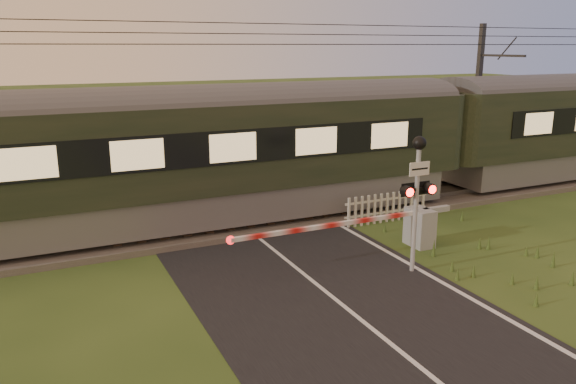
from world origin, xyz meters
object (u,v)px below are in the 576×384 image
picket_fence (387,207)px  catenary_mast (478,98)px  boom_gate (411,227)px  crossing_signal (417,180)px  train (440,135)px

picket_fence → catenary_mast: 8.86m
picket_fence → catenary_mast: bearing=29.3°
boom_gate → crossing_signal: size_ratio=1.95×
train → picket_fence: train is taller
crossing_signal → picket_fence: size_ratio=1.11×
train → crossing_signal: 7.64m
train → picket_fence: (-3.50, -1.89, -1.82)m
boom_gate → catenary_mast: catenary_mast is taller
crossing_signal → picket_fence: 4.46m
crossing_signal → catenary_mast: size_ratio=0.54×
train → catenary_mast: size_ratio=6.83×
picket_fence → crossing_signal: bearing=-115.6°
boom_gate → picket_fence: (0.74, 2.20, -0.11)m
crossing_signal → catenary_mast: (9.07, 7.77, 0.97)m
catenary_mast → boom_gate: bearing=-141.9°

